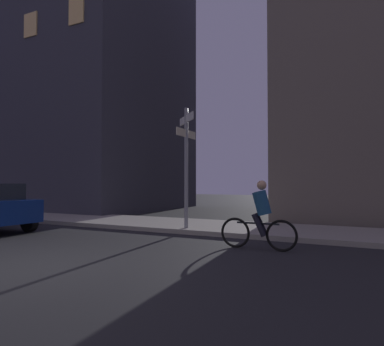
# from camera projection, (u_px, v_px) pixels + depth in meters

# --- Properties ---
(ground_plane) EXTENTS (80.00, 80.00, 0.00)m
(ground_plane) POSITION_uv_depth(u_px,v_px,m) (20.00, 269.00, 6.24)
(ground_plane) COLOR #232326
(sidewalk_kerb) EXTENTS (40.00, 3.10, 0.14)m
(sidewalk_kerb) POSITION_uv_depth(u_px,v_px,m) (187.00, 225.00, 12.11)
(sidewalk_kerb) COLOR gray
(sidewalk_kerb) RESTS_ON ground_plane
(signpost) EXTENTS (0.97, 1.28, 3.80)m
(signpost) POSITION_uv_depth(u_px,v_px,m) (186.00, 157.00, 10.94)
(signpost) COLOR gray
(signpost) RESTS_ON sidewalk_kerb
(cyclist) EXTENTS (1.82, 0.32, 1.61)m
(cyclist) POSITION_uv_depth(u_px,v_px,m) (260.00, 218.00, 8.02)
(cyclist) COLOR black
(cyclist) RESTS_ON ground_plane
(building_left_block) EXTENTS (12.29, 9.46, 21.65)m
(building_left_block) POSITION_uv_depth(u_px,v_px,m) (78.00, 39.00, 22.18)
(building_left_block) COLOR #383842
(building_left_block) RESTS_ON ground_plane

